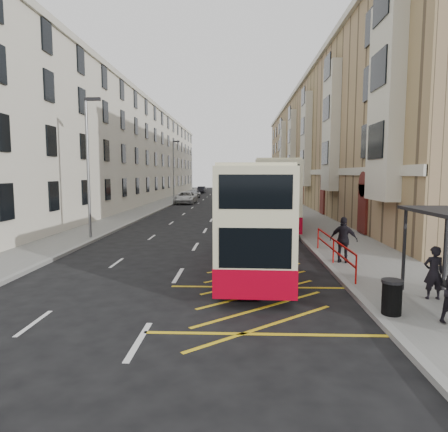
{
  "coord_description": "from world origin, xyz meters",
  "views": [
    {
      "loc": [
        2.31,
        -10.79,
        3.86
      ],
      "look_at": [
        1.64,
        6.66,
        2.0
      ],
      "focal_mm": 32.0,
      "sensor_mm": 36.0,
      "label": 1
    }
  ],
  "objects_px": {
    "double_decker_rear": "(274,194)",
    "pedestrian_near": "(434,273)",
    "white_van": "(185,198)",
    "car_silver": "(194,194)",
    "street_lamp_far": "(174,168)",
    "pedestrian_far": "(344,240)",
    "street_lamp_near": "(89,160)",
    "double_decker_front": "(255,217)",
    "car_dark": "(201,190)",
    "car_red": "(247,191)",
    "litter_bin": "(392,296)"
  },
  "relations": [
    {
      "from": "double_decker_rear",
      "to": "pedestrian_near",
      "type": "height_order",
      "value": "double_decker_rear"
    },
    {
      "from": "white_van",
      "to": "car_silver",
      "type": "bearing_deg",
      "value": 92.75
    },
    {
      "from": "street_lamp_far",
      "to": "pedestrian_far",
      "type": "relative_size",
      "value": 4.17
    },
    {
      "from": "street_lamp_near",
      "to": "double_decker_front",
      "type": "distance_m",
      "value": 11.71
    },
    {
      "from": "street_lamp_far",
      "to": "car_dark",
      "type": "relative_size",
      "value": 1.99
    },
    {
      "from": "car_red",
      "to": "street_lamp_near",
      "type": "bearing_deg",
      "value": 83.41
    },
    {
      "from": "double_decker_front",
      "to": "pedestrian_near",
      "type": "bearing_deg",
      "value": -38.44
    },
    {
      "from": "litter_bin",
      "to": "car_red",
      "type": "height_order",
      "value": "car_red"
    },
    {
      "from": "double_decker_rear",
      "to": "litter_bin",
      "type": "xyz_separation_m",
      "value": [
        1.54,
        -18.43,
        -1.79
      ]
    },
    {
      "from": "pedestrian_far",
      "to": "car_dark",
      "type": "relative_size",
      "value": 0.48
    },
    {
      "from": "street_lamp_near",
      "to": "car_silver",
      "type": "distance_m",
      "value": 39.94
    },
    {
      "from": "pedestrian_near",
      "to": "car_red",
      "type": "distance_m",
      "value": 61.78
    },
    {
      "from": "street_lamp_near",
      "to": "car_red",
      "type": "distance_m",
      "value": 51.74
    },
    {
      "from": "white_van",
      "to": "car_red",
      "type": "relative_size",
      "value": 1.18
    },
    {
      "from": "street_lamp_near",
      "to": "double_decker_rear",
      "type": "height_order",
      "value": "street_lamp_near"
    },
    {
      "from": "litter_bin",
      "to": "car_silver",
      "type": "relative_size",
      "value": 0.23
    },
    {
      "from": "street_lamp_far",
      "to": "pedestrian_near",
      "type": "height_order",
      "value": "street_lamp_far"
    },
    {
      "from": "street_lamp_far",
      "to": "car_silver",
      "type": "xyz_separation_m",
      "value": [
        1.49,
        9.71,
        -3.94
      ]
    },
    {
      "from": "white_van",
      "to": "car_red",
      "type": "distance_m",
      "value": 23.77
    },
    {
      "from": "double_decker_rear",
      "to": "litter_bin",
      "type": "height_order",
      "value": "double_decker_rear"
    },
    {
      "from": "double_decker_front",
      "to": "white_van",
      "type": "relative_size",
      "value": 1.9
    },
    {
      "from": "car_dark",
      "to": "car_red",
      "type": "distance_m",
      "value": 10.46
    },
    {
      "from": "pedestrian_far",
      "to": "double_decker_rear",
      "type": "bearing_deg",
      "value": -58.73
    },
    {
      "from": "street_lamp_near",
      "to": "car_silver",
      "type": "xyz_separation_m",
      "value": [
        1.49,
        39.71,
        -3.94
      ]
    },
    {
      "from": "street_lamp_far",
      "to": "pedestrian_far",
      "type": "bearing_deg",
      "value": -70.22
    },
    {
      "from": "street_lamp_near",
      "to": "litter_bin",
      "type": "xyz_separation_m",
      "value": [
        12.7,
        -12.4,
        -4.0
      ]
    },
    {
      "from": "double_decker_front",
      "to": "car_dark",
      "type": "height_order",
      "value": "double_decker_front"
    },
    {
      "from": "car_dark",
      "to": "white_van",
      "type": "bearing_deg",
      "value": -87.43
    },
    {
      "from": "double_decker_front",
      "to": "car_dark",
      "type": "relative_size",
      "value": 2.62
    },
    {
      "from": "pedestrian_near",
      "to": "car_silver",
      "type": "relative_size",
      "value": 0.39
    },
    {
      "from": "street_lamp_far",
      "to": "litter_bin",
      "type": "height_order",
      "value": "street_lamp_far"
    },
    {
      "from": "pedestrian_near",
      "to": "street_lamp_near",
      "type": "bearing_deg",
      "value": -36.75
    },
    {
      "from": "double_decker_front",
      "to": "litter_bin",
      "type": "height_order",
      "value": "double_decker_front"
    },
    {
      "from": "car_silver",
      "to": "car_dark",
      "type": "relative_size",
      "value": 1.01
    },
    {
      "from": "car_dark",
      "to": "car_red",
      "type": "bearing_deg",
      "value": -29.78
    },
    {
      "from": "street_lamp_far",
      "to": "litter_bin",
      "type": "distance_m",
      "value": 44.44
    },
    {
      "from": "pedestrian_far",
      "to": "car_silver",
      "type": "xyz_separation_m",
      "value": [
        -11.53,
        45.92,
        -0.42
      ]
    },
    {
      "from": "pedestrian_far",
      "to": "car_silver",
      "type": "bearing_deg",
      "value": -53.28
    },
    {
      "from": "street_lamp_near",
      "to": "car_silver",
      "type": "height_order",
      "value": "street_lamp_near"
    },
    {
      "from": "street_lamp_far",
      "to": "pedestrian_near",
      "type": "bearing_deg",
      "value": -70.64
    },
    {
      "from": "double_decker_rear",
      "to": "white_van",
      "type": "distance_m",
      "value": 24.28
    },
    {
      "from": "pedestrian_near",
      "to": "litter_bin",
      "type": "bearing_deg",
      "value": 39.21
    },
    {
      "from": "litter_bin",
      "to": "pedestrian_far",
      "type": "xyz_separation_m",
      "value": [
        0.32,
        6.19,
        0.48
      ]
    },
    {
      "from": "car_red",
      "to": "pedestrian_far",
      "type": "bearing_deg",
      "value": 97.64
    },
    {
      "from": "double_decker_rear",
      "to": "double_decker_front",
      "type": "bearing_deg",
      "value": -96.13
    },
    {
      "from": "car_dark",
      "to": "double_decker_front",
      "type": "bearing_deg",
      "value": -81.23
    },
    {
      "from": "street_lamp_near",
      "to": "pedestrian_near",
      "type": "distance_m",
      "value": 18.52
    },
    {
      "from": "double_decker_front",
      "to": "double_decker_rear",
      "type": "height_order",
      "value": "double_decker_rear"
    },
    {
      "from": "double_decker_rear",
      "to": "pedestrian_near",
      "type": "bearing_deg",
      "value": -76.98
    },
    {
      "from": "pedestrian_near",
      "to": "pedestrian_far",
      "type": "distance_m",
      "value": 5.03
    }
  ]
}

